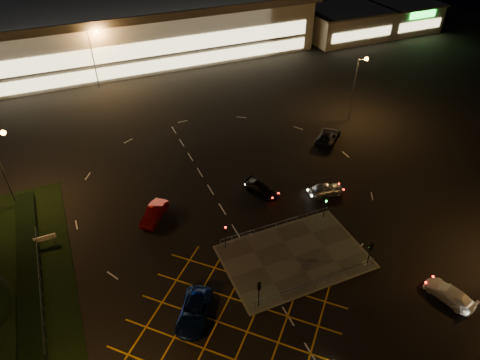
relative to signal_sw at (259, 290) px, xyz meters
name	(u,v)px	position (x,y,z in m)	size (l,w,h in m)	color
ground	(268,250)	(4.00, 5.99, -2.37)	(180.00, 180.00, 0.00)	black
pedestrian_island	(294,257)	(6.00, 3.99, -2.31)	(14.00, 9.00, 0.12)	#4C4944
hedge	(29,274)	(-19.00, 11.99, -1.87)	(2.00, 26.00, 1.00)	black
supermarket	(134,28)	(4.00, 67.95, 2.95)	(72.00, 26.50, 10.50)	beige
retail_unit_a	(344,22)	(50.00, 59.97, 0.85)	(18.80, 14.80, 6.35)	beige
retail_unit_b	(400,14)	(66.00, 59.95, 0.85)	(14.80, 14.80, 6.35)	beige
streetlight_nw	(3,160)	(-19.56, 23.99, 4.20)	(1.78, 0.56, 10.03)	slate
streetlight_ne	(357,81)	(28.44, 25.99, 4.20)	(1.78, 0.56, 10.03)	slate
streetlight_far_left	(94,51)	(-5.56, 53.99, 4.20)	(1.78, 0.56, 10.03)	slate
streetlight_far_right	(294,20)	(34.44, 55.99, 4.20)	(1.78, 0.56, 10.03)	slate
signal_sw	(259,290)	(0.00, 0.00, 0.00)	(0.28, 0.30, 3.15)	black
signal_se	(370,250)	(12.00, 0.00, 0.00)	(0.28, 0.30, 3.15)	black
signal_nw	(225,232)	(0.00, 7.99, 0.00)	(0.28, 0.30, 3.15)	black
signal_ne	(326,202)	(12.00, 7.99, 0.00)	(0.28, 0.30, 3.15)	black
car_left_blue	(194,312)	(-5.70, 1.25, -1.61)	(2.51, 5.44, 1.51)	#0D1F4F
car_far_dkgrey	(262,189)	(7.51, 14.90, -1.71)	(1.84, 4.53, 1.32)	black
car_right_silver	(326,189)	(14.57, 11.62, -1.63)	(1.74, 4.33, 1.48)	#B9BDC1
car_circ_red	(154,213)	(-5.65, 15.53, -1.60)	(1.62, 4.64, 1.53)	maroon
car_east_grey	(328,137)	(21.55, 21.94, -1.58)	(2.63, 5.69, 1.58)	black
car_approach_white	(450,294)	(16.56, -6.23, -1.69)	(1.91, 4.69, 1.36)	white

